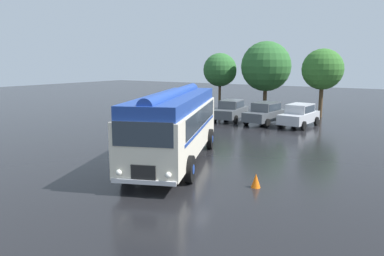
{
  "coord_description": "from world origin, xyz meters",
  "views": [
    {
      "loc": [
        9.5,
        -13.53,
        4.73
      ],
      "look_at": [
        -0.63,
        2.32,
        1.4
      ],
      "focal_mm": 35.0,
      "sensor_mm": 36.0,
      "label": 1
    }
  ],
  "objects_px": {
    "vintage_bus": "(175,122)",
    "car_near_left": "(231,110)",
    "car_mid_right": "(299,115)",
    "car_mid_left": "(265,113)",
    "traffic_cone": "(256,181)"
  },
  "relations": [
    {
      "from": "car_mid_right",
      "to": "traffic_cone",
      "type": "relative_size",
      "value": 7.86
    },
    {
      "from": "vintage_bus",
      "to": "car_mid_left",
      "type": "bearing_deg",
      "value": 92.21
    },
    {
      "from": "car_mid_right",
      "to": "vintage_bus",
      "type": "bearing_deg",
      "value": -98.88
    },
    {
      "from": "vintage_bus",
      "to": "traffic_cone",
      "type": "distance_m",
      "value": 5.3
    },
    {
      "from": "car_mid_right",
      "to": "traffic_cone",
      "type": "distance_m",
      "value": 14.85
    },
    {
      "from": "car_near_left",
      "to": "car_mid_right",
      "type": "relative_size",
      "value": 1.01
    },
    {
      "from": "vintage_bus",
      "to": "car_mid_left",
      "type": "distance_m",
      "value": 12.85
    },
    {
      "from": "car_near_left",
      "to": "car_mid_left",
      "type": "distance_m",
      "value": 3.04
    },
    {
      "from": "car_mid_left",
      "to": "car_mid_right",
      "type": "xyz_separation_m",
      "value": [
        2.53,
        0.27,
        0.0
      ]
    },
    {
      "from": "car_mid_left",
      "to": "vintage_bus",
      "type": "bearing_deg",
      "value": -87.79
    },
    {
      "from": "car_near_left",
      "to": "traffic_cone",
      "type": "height_order",
      "value": "car_near_left"
    },
    {
      "from": "vintage_bus",
      "to": "car_mid_right",
      "type": "height_order",
      "value": "vintage_bus"
    },
    {
      "from": "traffic_cone",
      "to": "car_near_left",
      "type": "bearing_deg",
      "value": 120.02
    },
    {
      "from": "car_mid_left",
      "to": "traffic_cone",
      "type": "bearing_deg",
      "value": -69.65
    },
    {
      "from": "vintage_bus",
      "to": "car_near_left",
      "type": "xyz_separation_m",
      "value": [
        -3.53,
        12.93,
        -1.05
      ]
    }
  ]
}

